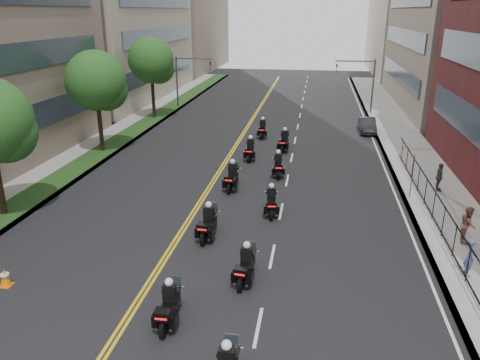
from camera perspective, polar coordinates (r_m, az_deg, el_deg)
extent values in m
cube|color=gray|center=(35.63, 20.59, 2.01)|extent=(4.00, 90.00, 0.15)
cube|color=gray|center=(38.68, -16.82, 3.80)|extent=(4.00, 90.00, 0.15)
cube|color=#1E3B15|center=(38.32, -15.75, 3.91)|extent=(2.00, 90.00, 0.04)
cube|color=#333F4C|center=(57.50, 18.83, 12.17)|extent=(0.12, 24.08, 1.80)
cube|color=#333F4C|center=(57.17, 19.29, 16.12)|extent=(0.12, 24.08, 1.80)
cube|color=#333F4C|center=(32.21, -26.64, 5.69)|extent=(0.12, 25.80, 1.80)
cube|color=#333F4C|center=(59.75, -9.30, 13.20)|extent=(0.12, 24.08, 1.80)
cube|color=#333F4C|center=(59.43, -9.52, 17.03)|extent=(0.12, 24.08, 1.80)
cube|color=black|center=(23.00, 24.33, -4.10)|extent=(0.05, 28.00, 0.05)
cube|color=black|center=(23.52, 23.88, -7.00)|extent=(0.05, 28.00, 0.05)
sphere|color=#234E1A|center=(26.44, -26.63, 5.18)|extent=(3.08, 3.08, 3.08)
cylinder|color=black|center=(36.88, -16.73, 7.03)|extent=(0.32, 0.32, 5.11)
sphere|color=#234E1A|center=(36.38, -17.19, 11.51)|extent=(4.40, 4.40, 4.40)
sphere|color=#234E1A|center=(36.58, -15.94, 10.52)|extent=(3.08, 3.08, 3.08)
cylinder|color=black|center=(47.73, -10.57, 10.49)|extent=(0.32, 0.32, 5.39)
sphere|color=#234E1A|center=(47.34, -10.81, 14.17)|extent=(4.40, 4.40, 4.40)
sphere|color=#234E1A|center=(47.60, -9.89, 13.32)|extent=(3.08, 3.08, 3.08)
cylinder|color=#3F3F44|center=(51.23, 15.88, 10.83)|extent=(0.18, 0.18, 5.60)
cylinder|color=#3F3F44|center=(50.73, 13.86, 13.89)|extent=(4.00, 0.14, 0.14)
imported|color=black|center=(50.71, 11.71, 13.14)|extent=(0.16, 0.20, 1.00)
cylinder|color=#3F3F44|center=(53.13, -7.69, 11.70)|extent=(0.18, 0.18, 5.60)
cylinder|color=#3F3F44|center=(52.29, -5.65, 14.52)|extent=(4.00, 0.14, 0.14)
imported|color=black|center=(51.94, -3.64, 13.65)|extent=(0.16, 0.20, 1.00)
cube|color=black|center=(13.93, -1.64, -20.90)|extent=(0.46, 0.30, 0.65)
sphere|color=white|center=(13.66, -1.65, -19.48)|extent=(0.30, 0.30, 0.30)
cylinder|color=black|center=(16.50, -9.30, -17.37)|extent=(0.16, 0.69, 0.69)
cylinder|color=black|center=(17.76, -7.77, -14.26)|extent=(0.16, 0.69, 0.69)
cube|color=black|center=(16.96, -8.55, -14.98)|extent=(0.46, 1.38, 0.41)
cube|color=silver|center=(17.13, -8.46, -15.53)|extent=(0.40, 0.57, 0.30)
cube|color=black|center=(16.19, -9.41, -15.88)|extent=(0.54, 0.44, 0.33)
cube|color=red|center=(16.04, -9.63, -16.37)|extent=(0.41, 0.04, 0.07)
cube|color=black|center=(16.72, -8.60, -13.45)|extent=(0.45, 0.30, 0.63)
sphere|color=white|center=(16.49, -8.66, -12.19)|extent=(0.29, 0.29, 0.29)
cylinder|color=black|center=(18.52, 0.11, -12.48)|extent=(0.22, 0.70, 0.69)
cylinder|color=black|center=(19.87, 1.38, -10.05)|extent=(0.22, 0.70, 0.69)
cube|color=black|center=(19.04, 0.77, -10.49)|extent=(0.57, 1.41, 0.41)
cube|color=silver|center=(19.21, 0.81, -11.02)|extent=(0.44, 0.60, 0.30)
cube|color=black|center=(18.24, 0.11, -11.08)|extent=(0.57, 0.48, 0.32)
cube|color=red|center=(18.08, -0.07, -11.47)|extent=(0.41, 0.07, 0.07)
cube|color=black|center=(18.83, 0.82, -9.08)|extent=(0.48, 0.33, 0.63)
sphere|color=white|center=(18.64, 0.83, -7.92)|extent=(0.29, 0.29, 0.29)
cylinder|color=black|center=(21.86, -4.46, -7.07)|extent=(0.20, 0.74, 0.73)
cylinder|color=black|center=(23.34, -3.23, -5.20)|extent=(0.20, 0.74, 0.73)
cube|color=black|center=(22.47, -3.84, -5.41)|extent=(0.54, 1.48, 0.43)
cube|color=silver|center=(22.62, -3.79, -5.92)|extent=(0.45, 0.62, 0.32)
cube|color=black|center=(21.61, -4.50, -5.74)|extent=(0.59, 0.49, 0.35)
cube|color=red|center=(21.43, -4.68, -6.05)|extent=(0.43, 0.06, 0.08)
cube|color=black|center=(22.29, -3.83, -4.10)|extent=(0.49, 0.33, 0.67)
sphere|color=white|center=(22.12, -3.85, -3.02)|extent=(0.31, 0.31, 0.31)
cylinder|color=black|center=(24.36, 3.85, -4.14)|extent=(0.22, 0.71, 0.70)
cylinder|color=black|center=(25.87, 3.78, -2.66)|extent=(0.22, 0.71, 0.70)
cube|color=black|center=(25.00, 3.83, -2.78)|extent=(0.59, 1.42, 0.41)
cube|color=silver|center=(25.14, 3.82, -3.23)|extent=(0.45, 0.60, 0.31)
cube|color=black|center=(24.15, 3.88, -2.99)|extent=(0.58, 0.49, 0.33)
cube|color=red|center=(23.96, 3.89, -3.23)|extent=(0.41, 0.08, 0.07)
cube|color=black|center=(24.86, 3.86, -1.64)|extent=(0.48, 0.34, 0.63)
sphere|color=white|center=(24.71, 3.88, -0.71)|extent=(0.30, 0.30, 0.30)
cylinder|color=black|center=(27.72, -1.30, -0.97)|extent=(0.18, 0.76, 0.76)
cylinder|color=black|center=(29.36, -0.57, 0.25)|extent=(0.18, 0.76, 0.76)
cube|color=black|center=(28.43, -0.93, 0.25)|extent=(0.51, 1.52, 0.45)
cube|color=silver|center=(28.57, -0.90, -0.20)|extent=(0.44, 0.62, 0.33)
cube|color=black|center=(27.52, -1.31, 0.16)|extent=(0.59, 0.48, 0.36)
cube|color=red|center=(27.31, -1.41, -0.05)|extent=(0.45, 0.05, 0.08)
cube|color=black|center=(28.30, -0.91, 1.35)|extent=(0.50, 0.33, 0.69)
sphere|color=white|center=(28.16, -0.91, 2.26)|extent=(0.32, 0.32, 0.32)
cylinder|color=black|center=(30.11, 4.69, 0.65)|extent=(0.23, 0.73, 0.71)
cylinder|color=black|center=(31.69, 4.59, 1.65)|extent=(0.23, 0.73, 0.71)
cube|color=black|center=(30.81, 4.66, 1.68)|extent=(0.60, 1.46, 0.42)
cube|color=silver|center=(30.93, 4.64, 1.29)|extent=(0.46, 0.62, 0.31)
cube|color=black|center=(29.93, 4.72, 1.64)|extent=(0.59, 0.50, 0.34)
cube|color=red|center=(29.73, 4.74, 1.46)|extent=(0.42, 0.08, 0.07)
cube|color=black|center=(30.70, 4.68, 2.64)|extent=(0.49, 0.35, 0.65)
sphere|color=white|center=(30.58, 4.70, 3.43)|extent=(0.30, 0.30, 0.30)
cylinder|color=black|center=(33.45, 1.13, 2.71)|extent=(0.18, 0.73, 0.73)
cylinder|color=black|center=(35.07, 1.40, 3.54)|extent=(0.18, 0.73, 0.73)
cube|color=black|center=(34.17, 1.27, 3.61)|extent=(0.51, 1.46, 0.43)
cube|color=silver|center=(34.30, 1.28, 3.25)|extent=(0.43, 0.60, 0.32)
cube|color=black|center=(33.29, 1.14, 3.63)|extent=(0.57, 0.47, 0.34)
cube|color=red|center=(33.08, 1.10, 3.48)|extent=(0.43, 0.05, 0.07)
cube|color=black|center=(34.08, 1.29, 4.50)|extent=(0.48, 0.32, 0.66)
sphere|color=white|center=(33.97, 1.29, 5.23)|extent=(0.31, 0.31, 0.31)
cylinder|color=black|center=(35.68, 5.19, 3.77)|extent=(0.22, 0.76, 0.75)
cylinder|color=black|center=(37.36, 5.63, 4.50)|extent=(0.22, 0.76, 0.75)
cube|color=black|center=(36.44, 5.43, 4.61)|extent=(0.59, 1.53, 0.44)
cube|color=silver|center=(36.56, 5.43, 4.25)|extent=(0.47, 0.64, 0.33)
cube|color=black|center=(35.53, 5.22, 4.66)|extent=(0.61, 0.51, 0.35)
cube|color=red|center=(35.31, 5.15, 4.53)|extent=(0.44, 0.07, 0.08)
cube|color=black|center=(36.35, 5.47, 5.47)|extent=(0.51, 0.35, 0.69)
sphere|color=white|center=(36.25, 5.50, 6.19)|extent=(0.32, 0.32, 0.32)
cylinder|color=black|center=(39.58, 2.66, 5.43)|extent=(0.17, 0.72, 0.72)
cylinder|color=black|center=(41.21, 2.86, 6.01)|extent=(0.17, 0.72, 0.72)
cube|color=black|center=(40.33, 2.77, 6.14)|extent=(0.49, 1.44, 0.42)
cube|color=silver|center=(40.44, 2.77, 5.82)|extent=(0.42, 0.59, 0.32)
cube|color=black|center=(39.45, 2.67, 6.20)|extent=(0.56, 0.46, 0.34)
cube|color=red|center=(39.24, 2.65, 6.10)|extent=(0.42, 0.05, 0.07)
cube|color=black|center=(40.25, 2.79, 6.88)|extent=(0.47, 0.31, 0.65)
sphere|color=white|center=(40.17, 2.80, 7.50)|extent=(0.31, 0.31, 0.31)
imported|color=black|center=(43.53, 15.25, 6.47)|extent=(1.36, 3.88, 1.28)
imported|color=#4C598C|center=(21.16, 26.22, -8.42)|extent=(0.39, 0.59, 1.61)
imported|color=brown|center=(24.01, 26.02, -4.89)|extent=(0.83, 0.97, 1.74)
imported|color=#3E3E45|center=(30.08, 23.13, 0.33)|extent=(0.45, 1.01, 1.70)
cube|color=orange|center=(21.16, -26.59, -11.40)|extent=(0.46, 0.46, 0.03)
cone|color=orange|center=(20.99, -26.74, -10.54)|extent=(0.44, 0.44, 0.76)
cylinder|color=silver|center=(20.94, -26.79, -10.28)|extent=(0.34, 0.34, 0.09)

